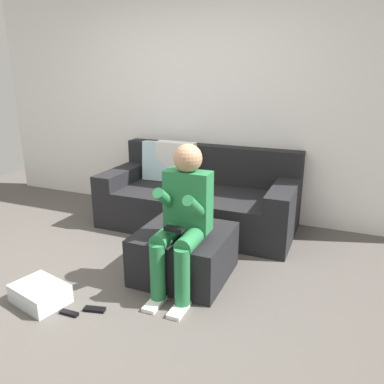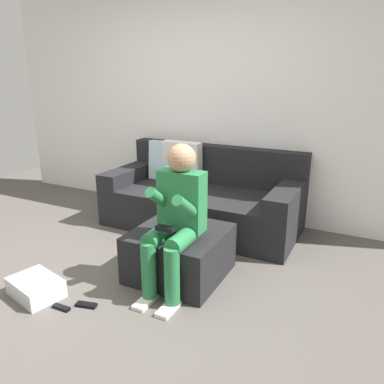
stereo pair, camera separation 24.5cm
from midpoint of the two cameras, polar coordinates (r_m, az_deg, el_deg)
name	(u,v)px [view 2 (the right image)]	position (r m, az deg, el deg)	size (l,w,h in m)	color
ground_plane	(88,290)	(3.13, -13.27, -14.28)	(7.10, 7.10, 0.00)	#544F49
wall_back	(203,96)	(4.47, 3.33, 14.33)	(5.46, 0.10, 2.75)	white
couch_sectional	(202,198)	(4.16, 3.25, -0.93)	(2.07, 0.96, 0.88)	black
ottoman	(180,253)	(3.17, 0.39, -9.22)	(0.72, 0.72, 0.40)	black
person_seated	(175,215)	(2.81, -0.02, -3.53)	(0.35, 0.62, 1.13)	#26723F
storage_bin	(36,287)	(3.14, -20.39, -13.39)	(0.40, 0.29, 0.14)	silver
remote_near_ottoman	(86,305)	(2.94, -13.29, -16.31)	(0.15, 0.06, 0.02)	black
remote_by_storage_bin	(62,308)	(2.95, -16.74, -16.43)	(0.14, 0.04, 0.02)	black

